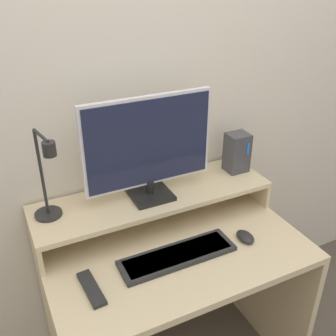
{
  "coord_description": "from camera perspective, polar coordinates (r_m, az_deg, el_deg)",
  "views": [
    {
      "loc": [
        -0.58,
        -0.79,
        1.78
      ],
      "look_at": [
        -0.01,
        0.37,
        1.08
      ],
      "focal_mm": 42.0,
      "sensor_mm": 36.0,
      "label": 1
    }
  ],
  "objects": [
    {
      "name": "mouse",
      "position": [
        1.68,
        11.14,
        -9.75
      ],
      "size": [
        0.06,
        0.09,
        0.03
      ],
      "color": "black",
      "rests_on": "desk"
    },
    {
      "name": "monitor_shelf",
      "position": [
        1.71,
        -2.09,
        -4.38
      ],
      "size": [
        1.04,
        0.3,
        0.13
      ],
      "color": "beige",
      "rests_on": "desk"
    },
    {
      "name": "router_dock",
      "position": [
        1.87,
        9.97,
        2.25
      ],
      "size": [
        0.1,
        0.09,
        0.19
      ],
      "color": "#3D3D42",
      "rests_on": "monitor_shelf"
    },
    {
      "name": "desk",
      "position": [
        1.79,
        0.73,
        -16.73
      ],
      "size": [
        1.04,
        0.68,
        0.75
      ],
      "color": "beige",
      "rests_on": "ground_plane"
    },
    {
      "name": "wall_back",
      "position": [
        1.7,
        -4.92,
        9.93
      ],
      "size": [
        6.0,
        0.05,
        2.5
      ],
      "color": "beige",
      "rests_on": "ground_plane"
    },
    {
      "name": "monitor",
      "position": [
        1.58,
        -2.8,
        3.1
      ],
      "size": [
        0.55,
        0.17,
        0.44
      ],
      "color": "black",
      "rests_on": "monitor_shelf"
    },
    {
      "name": "remote_control",
      "position": [
        1.47,
        -11.06,
        -16.78
      ],
      "size": [
        0.06,
        0.18,
        0.02
      ],
      "color": "black",
      "rests_on": "desk"
    },
    {
      "name": "keyboard",
      "position": [
        1.57,
        1.4,
        -12.55
      ],
      "size": [
        0.46,
        0.14,
        0.02
      ],
      "color": "#282828",
      "rests_on": "desk"
    },
    {
      "name": "desk_lamp",
      "position": [
        1.51,
        -17.14,
        -2.1
      ],
      "size": [
        0.11,
        0.21,
        0.37
      ],
      "color": "black",
      "rests_on": "monitor_shelf"
    }
  ]
}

